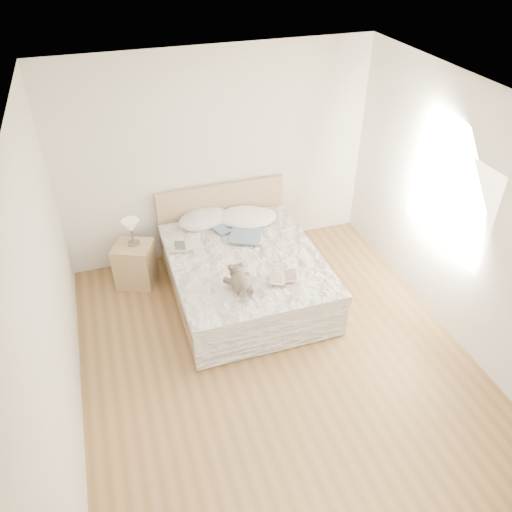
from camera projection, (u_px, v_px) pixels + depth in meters
The scene contains 17 objects.
floor at pixel (277, 360), 5.32m from camera, with size 4.00×4.50×0.00m, color brown.
ceiling at pixel (286, 112), 3.74m from camera, with size 4.00×4.50×0.00m, color silver.
wall_back at pixel (218, 158), 6.26m from camera, with size 4.00×0.02×2.70m, color silver.
wall_front at pixel (421, 481), 2.79m from camera, with size 4.00×0.02×2.70m, color silver.
wall_left at pixel (48, 303), 4.02m from camera, with size 0.02×4.50×2.70m, color silver.
wall_right at pixel (466, 221), 5.03m from camera, with size 0.02×4.50×2.70m, color silver.
window at pixel (449, 199), 5.20m from camera, with size 0.02×1.30×1.10m, color white.
bed at pixel (244, 272), 6.05m from camera, with size 1.72×2.14×1.00m.
nightstand at pixel (135, 264), 6.23m from camera, with size 0.45×0.40×0.56m, color tan.
table_lamp at pixel (131, 227), 5.96m from camera, with size 0.23×0.23×0.33m.
pillow_left at pixel (204, 219), 6.42m from camera, with size 0.68×0.47×0.20m, color silver.
pillow_middle at pixel (243, 217), 6.46m from camera, with size 0.68×0.47×0.20m, color white.
pillow_right at pixel (252, 218), 6.43m from camera, with size 0.64×0.45×0.19m, color white.
blouse at pixel (246, 232), 6.19m from camera, with size 0.59×0.63×0.02m, color #405671, non-canonical shape.
photo_book at pixel (187, 245), 5.95m from camera, with size 0.33×0.23×0.03m, color silver.
childrens_book at pixel (283, 277), 5.45m from camera, with size 0.33×0.23×0.02m, color beige.
teddy_bear at pixel (240, 287), 5.28m from camera, with size 0.26×0.37×0.20m, color brown, non-canonical shape.
Camera 1 is at (-1.36, -3.41, 4.01)m, focal length 35.00 mm.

